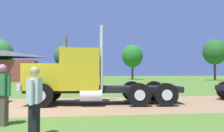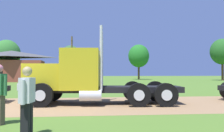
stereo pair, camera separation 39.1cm
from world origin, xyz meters
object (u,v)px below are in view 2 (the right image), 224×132
utility_pole_near (72,58)px  visitor_standing_near (27,99)px  truck_foreground_white (81,78)px  shed_building (11,67)px

utility_pole_near → visitor_standing_near: bearing=-87.6°
utility_pole_near → truck_foreground_white: bearing=-84.5°
truck_foreground_white → utility_pole_near: size_ratio=1.09×
shed_building → utility_pole_near: utility_pole_near is taller
visitor_standing_near → shed_building: shed_building is taller
visitor_standing_near → shed_building: size_ratio=0.15×
visitor_standing_near → truck_foreground_white: bearing=80.0°
truck_foreground_white → utility_pole_near: utility_pole_near is taller
visitor_standing_near → utility_pole_near: (-1.31, 30.67, 2.93)m
visitor_standing_near → utility_pole_near: size_ratio=0.24×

